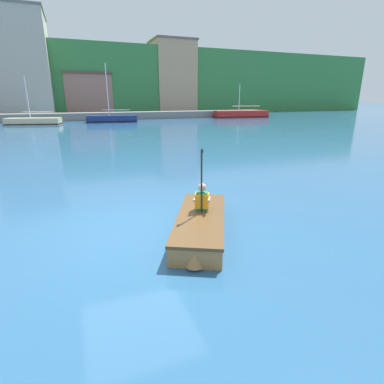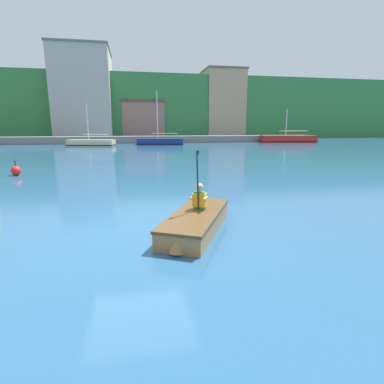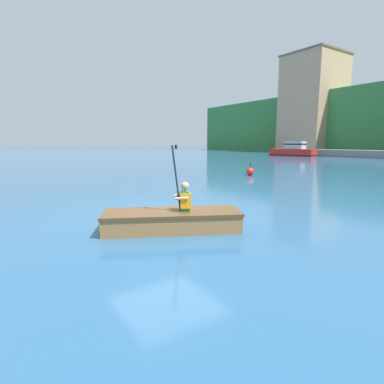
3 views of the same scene
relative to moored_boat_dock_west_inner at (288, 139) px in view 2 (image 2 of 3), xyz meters
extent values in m
plane|color=#28567F|center=(-21.03, -31.76, -0.46)|extent=(300.00, 300.00, 0.00)
cube|color=#387A3D|center=(-21.03, 24.68, 5.04)|extent=(120.00, 20.00, 10.98)
cube|color=#B2A899|center=(-28.81, 17.33, 6.79)|extent=(9.04, 10.32, 14.49)
cube|color=#6B645B|center=(-28.81, 17.33, 14.19)|extent=(9.34, 10.62, 0.30)
cube|color=#9E6B5B|center=(-19.06, 18.79, 2.65)|extent=(7.21, 8.43, 6.22)
cube|color=brown|center=(-19.06, 18.79, 5.91)|extent=(7.51, 8.73, 0.30)
cube|color=tan|center=(-4.12, 18.04, 5.57)|extent=(7.00, 7.15, 12.05)
cube|color=brown|center=(-4.12, 18.04, 11.75)|extent=(7.30, 7.45, 0.30)
cube|color=slate|center=(-21.03, 2.84, -0.01)|extent=(51.10, 2.40, 0.90)
cube|color=red|center=(0.00, 0.00, 0.02)|extent=(7.63, 3.08, 0.96)
cube|color=black|center=(0.00, 0.00, -0.29)|extent=(7.67, 3.13, 0.10)
cylinder|color=silver|center=(-0.37, 0.05, 2.26)|extent=(0.10, 0.10, 3.52)
cylinder|color=silver|center=(0.73, -0.10, 1.10)|extent=(4.05, 0.60, 0.07)
cube|color=navy|center=(-17.79, -1.83, -0.08)|extent=(5.65, 2.26, 0.76)
cube|color=black|center=(-17.79, -1.83, -0.32)|extent=(5.69, 2.31, 0.10)
cylinder|color=silver|center=(-18.07, -1.79, 3.04)|extent=(0.10, 0.10, 5.49)
cylinder|color=silver|center=(-17.25, -1.89, 0.90)|extent=(3.01, 0.44, 0.07)
cube|color=#CCB789|center=(-25.70, -2.50, -0.10)|extent=(5.42, 2.74, 0.71)
cube|color=black|center=(-25.70, -2.50, -0.33)|extent=(5.47, 2.79, 0.10)
cylinder|color=silver|center=(-25.96, -2.44, 2.26)|extent=(0.10, 0.10, 4.02)
cylinder|color=silver|center=(-25.20, -2.62, 0.85)|extent=(2.80, 0.71, 0.07)
cube|color=#A3703D|center=(-19.75, -32.35, -0.25)|extent=(2.07, 2.86, 0.41)
cube|color=brown|center=(-19.75, -32.35, -0.08)|extent=(2.12, 2.92, 0.06)
cube|color=brown|center=(-19.75, -32.35, -0.09)|extent=(1.75, 2.45, 0.02)
cone|color=#A3703D|center=(-20.35, -33.52, -0.23)|extent=(0.43, 0.43, 0.37)
cube|color=#A3703D|center=(-19.65, -32.16, -0.10)|extent=(0.84, 0.54, 0.03)
cube|color=#267F3F|center=(-19.62, -32.10, 0.15)|extent=(0.29, 0.25, 0.41)
cube|color=orange|center=(-19.62, -32.10, 0.17)|extent=(0.35, 0.32, 0.31)
sphere|color=tan|center=(-19.62, -32.10, 0.46)|extent=(0.17, 0.17, 0.17)
cylinder|color=tan|center=(-19.80, -32.11, 0.24)|extent=(0.17, 0.26, 0.06)
cylinder|color=tan|center=(-19.53, -32.25, 0.24)|extent=(0.17, 0.26, 0.06)
cylinder|color=#232328|center=(-19.70, -32.26, 0.63)|extent=(0.12, 0.19, 1.32)
cylinder|color=black|center=(-19.70, -32.26, 1.25)|extent=(0.05, 0.05, 0.08)
sphere|color=red|center=(-26.44, -23.41, -0.24)|extent=(0.44, 0.44, 0.44)
cylinder|color=black|center=(-26.44, -23.41, 0.12)|extent=(0.04, 0.04, 0.28)
camera|label=1|loc=(-21.97, -37.57, 2.24)|focal=28.00mm
camera|label=2|loc=(-21.05, -38.51, 1.81)|focal=28.00mm
camera|label=3|loc=(-14.54, -35.37, 1.34)|focal=28.00mm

